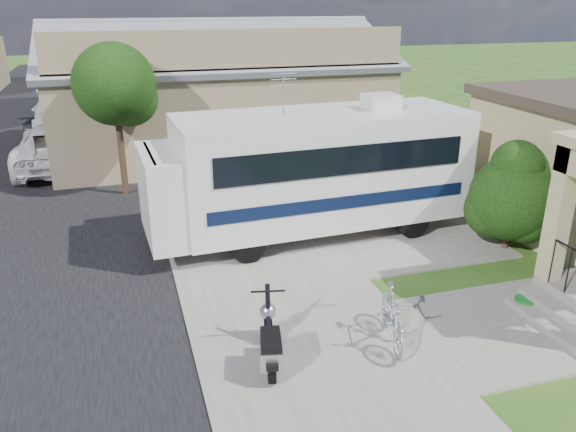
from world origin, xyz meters
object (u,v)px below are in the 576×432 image
object	(u,v)px
motorhome	(311,169)
bicycle	(392,319)
scooter	(270,341)
pickup_truck	(59,145)
van	(59,113)
garden_hose	(524,304)
shrub	(513,194)

from	to	relation	value
motorhome	bicycle	xyz separation A→B (m)	(-0.27, -5.13, -1.25)
scooter	bicycle	size ratio (longest dim) A/B	0.98
pickup_truck	van	bearing A→B (deg)	-86.16
scooter	garden_hose	bearing A→B (deg)	16.23
scooter	garden_hose	size ratio (longest dim) A/B	4.13
pickup_truck	garden_hose	bearing A→B (deg)	125.32
scooter	van	bearing A→B (deg)	114.99
shrub	pickup_truck	distance (m)	15.36
van	garden_hose	distance (m)	22.18
scooter	pickup_truck	xyz separation A→B (m)	(-4.12, 13.75, 0.32)
pickup_truck	garden_hose	xyz separation A→B (m)	(9.40, -13.40, -0.71)
motorhome	pickup_truck	distance (m)	10.90
scooter	pickup_truck	bearing A→B (deg)	119.05
van	shrub	bearing A→B (deg)	-61.07
motorhome	bicycle	bearing A→B (deg)	-95.76
scooter	shrub	bearing A→B (deg)	35.73
motorhome	van	size ratio (longest dim) A/B	1.47
bicycle	garden_hose	world-z (taller)	bicycle
motorhome	bicycle	size ratio (longest dim) A/B	4.81
pickup_truck	van	xyz separation A→B (m)	(-0.41, 6.48, -0.00)
motorhome	shrub	size ratio (longest dim) A/B	3.00
shrub	bicycle	xyz separation A→B (m)	(-4.55, -2.92, -0.88)
pickup_truck	motorhome	bearing A→B (deg)	127.65
motorhome	scooter	bearing A→B (deg)	-118.44
scooter	pickup_truck	world-z (taller)	pickup_truck
shrub	bicycle	distance (m)	5.48
scooter	bicycle	bearing A→B (deg)	12.39
scooter	pickup_truck	size ratio (longest dim) A/B	0.28
van	garden_hose	size ratio (longest dim) A/B	13.85
motorhome	pickup_truck	xyz separation A→B (m)	(-6.59, 8.63, -0.96)
pickup_truck	garden_hose	distance (m)	16.38
pickup_truck	garden_hose	world-z (taller)	pickup_truck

